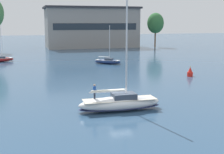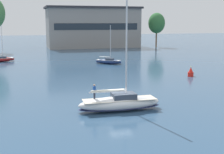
# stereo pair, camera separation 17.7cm
# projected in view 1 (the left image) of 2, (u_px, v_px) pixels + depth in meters

# --- Properties ---
(ground_plane) EXTENTS (400.00, 400.00, 0.00)m
(ground_plane) POSITION_uv_depth(u_px,v_px,m) (120.00, 110.00, 33.95)
(ground_plane) COLOR #2D4C6B
(waterfront_building) EXTENTS (34.68, 15.81, 14.94)m
(waterfront_building) POSITION_uv_depth(u_px,v_px,m) (91.00, 27.00, 116.97)
(waterfront_building) COLOR gray
(waterfront_building) RESTS_ON ground
(tree_shore_center) EXTENTS (6.23, 6.23, 12.82)m
(tree_shore_center) POSITION_uv_depth(u_px,v_px,m) (156.00, 23.00, 117.06)
(tree_shore_center) COLOR brown
(tree_shore_center) RESTS_ON ground
(sailboat_main) EXTENTS (9.21, 2.78, 12.58)m
(sailboat_main) POSITION_uv_depth(u_px,v_px,m) (120.00, 103.00, 33.80)
(sailboat_main) COLOR silver
(sailboat_main) RESTS_ON ground
(sailboat_moored_near_marina) EXTENTS (6.62, 3.17, 8.79)m
(sailboat_moored_near_marina) POSITION_uv_depth(u_px,v_px,m) (0.00, 59.00, 74.70)
(sailboat_moored_near_marina) COLOR maroon
(sailboat_moored_near_marina) RESTS_ON ground
(sailboat_moored_mid_channel) EXTENTS (6.15, 5.23, 8.75)m
(sailboat_moored_mid_channel) POSITION_uv_depth(u_px,v_px,m) (108.00, 61.00, 71.19)
(sailboat_moored_mid_channel) COLOR navy
(sailboat_moored_mid_channel) RESTS_ON ground
(channel_buoy) EXTENTS (1.01, 1.01, 1.84)m
(channel_buoy) POSITION_uv_depth(u_px,v_px,m) (190.00, 72.00, 54.97)
(channel_buoy) COLOR red
(channel_buoy) RESTS_ON ground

